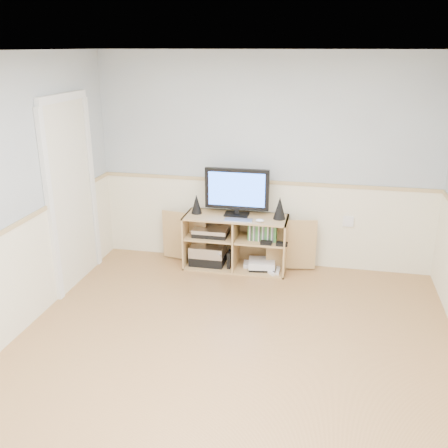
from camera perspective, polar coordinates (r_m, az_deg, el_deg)
The scene contains 11 objects.
room at distance 3.88m, azimuth -0.27°, elevation -0.17°, with size 4.04×4.54×2.54m.
media_cabinet at distance 6.00m, azimuth 1.44°, elevation -1.84°, with size 1.89×0.45×0.65m.
monitor at distance 5.79m, azimuth 1.48°, elevation 3.87°, with size 0.75×0.18×0.56m.
speaker_left at distance 5.92m, azimuth -3.16°, elevation 2.31°, with size 0.13×0.13×0.23m, color black.
speaker_right at distance 5.75m, azimuth 6.38°, elevation 1.83°, with size 0.14×0.14×0.26m, color black.
keyboard at distance 5.70m, azimuth 1.64°, elevation 0.45°, with size 0.32×0.13×0.01m, color silver.
mouse at distance 5.66m, azimuth 4.12°, elevation 0.39°, with size 0.10×0.06×0.04m, color white.
av_components at distance 6.05m, azimuth -1.70°, elevation -2.80°, with size 0.51×0.31×0.47m.
game_consoles at distance 5.99m, azimuth 4.24°, elevation -4.62°, with size 0.46×0.30×0.11m.
game_cases at distance 5.83m, azimuth 4.44°, elevation -0.94°, with size 0.33×0.14×0.19m, color #3F8C3F.
wall_outlet at distance 6.00m, azimuth 14.02°, elevation 0.29°, with size 0.12×0.03×0.12m, color white.
Camera 1 is at (0.71, -3.44, 2.53)m, focal length 40.00 mm.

